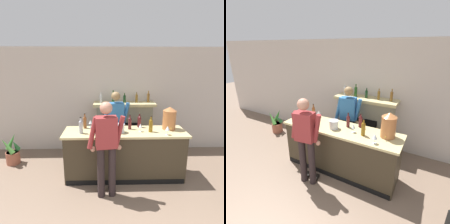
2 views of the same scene
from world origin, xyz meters
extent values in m
cube|color=beige|center=(0.00, 4.09, 1.38)|extent=(12.00, 0.07, 2.75)
cube|color=#3A3021|center=(-0.15, 2.64, 0.48)|extent=(2.40, 0.63, 0.97)
cube|color=#C8B87E|center=(-0.15, 2.64, 0.99)|extent=(2.47, 0.70, 0.04)
cube|color=black|center=(-0.15, 2.32, 0.05)|extent=(2.36, 0.01, 0.10)
cube|color=gray|center=(-0.06, 3.84, 0.65)|extent=(1.40, 0.44, 1.30)
cube|color=black|center=(-0.06, 3.60, 0.48)|extent=(0.77, 0.02, 0.83)
cube|color=#C8B87E|center=(-0.06, 3.82, 1.33)|extent=(1.56, 0.52, 0.07)
cylinder|color=#B2B5B7|center=(-0.65, 3.82, 1.47)|extent=(0.07, 0.07, 0.20)
cylinder|color=#B2B5B7|center=(-0.65, 3.82, 1.60)|extent=(0.03, 0.03, 0.07)
cylinder|color=#1E4617|center=(-0.34, 3.82, 1.49)|extent=(0.07, 0.07, 0.24)
cylinder|color=#1E4617|center=(-0.34, 3.82, 1.64)|extent=(0.03, 0.03, 0.08)
cylinder|color=black|center=(-0.05, 3.82, 1.46)|extent=(0.07, 0.07, 0.18)
cylinder|color=black|center=(-0.05, 3.82, 1.58)|extent=(0.03, 0.03, 0.06)
cylinder|color=brown|center=(0.25, 3.82, 1.47)|extent=(0.06, 0.06, 0.20)
cylinder|color=brown|center=(0.25, 3.82, 1.60)|extent=(0.02, 0.02, 0.07)
cylinder|color=brown|center=(0.55, 3.82, 1.48)|extent=(0.07, 0.07, 0.22)
cylinder|color=brown|center=(0.55, 3.82, 1.63)|extent=(0.03, 0.03, 0.07)
cylinder|color=#A05842|center=(-2.76, 3.26, 0.15)|extent=(0.31, 0.31, 0.29)
cylinder|color=#332319|center=(-2.76, 3.26, 0.28)|extent=(0.28, 0.28, 0.02)
cone|color=#2B713B|center=(-2.67, 3.26, 0.47)|extent=(0.13, 0.28, 0.33)
cone|color=#3C8633|center=(-2.81, 3.37, 0.51)|extent=(0.31, 0.22, 0.42)
cone|color=#3F7A30|center=(-2.80, 3.14, 0.49)|extent=(0.39, 0.22, 0.40)
cylinder|color=#2A2020|center=(-0.42, 2.02, 0.48)|extent=(0.13, 0.13, 0.96)
cube|color=black|center=(-0.43, 2.08, 0.04)|extent=(0.13, 0.25, 0.07)
cylinder|color=#2A2020|center=(-0.62, 1.99, 0.48)|extent=(0.13, 0.13, 0.96)
cube|color=black|center=(-0.63, 2.06, 0.04)|extent=(0.13, 0.25, 0.07)
cube|color=maroon|center=(-0.52, 2.00, 1.23)|extent=(0.39, 0.27, 0.54)
cylinder|color=maroon|center=(-0.29, 2.05, 1.22)|extent=(0.20, 0.08, 0.57)
sphere|color=tan|center=(-0.30, 2.07, 0.92)|extent=(0.09, 0.09, 0.09)
cylinder|color=maroon|center=(-0.75, 1.99, 1.22)|extent=(0.20, 0.08, 0.57)
sphere|color=tan|center=(-0.75, 2.01, 0.92)|extent=(0.09, 0.09, 0.09)
sphere|color=tan|center=(-0.52, 2.00, 1.65)|extent=(0.21, 0.21, 0.21)
cylinder|color=#252729|center=(-0.40, 3.30, 0.47)|extent=(0.13, 0.13, 0.94)
cube|color=black|center=(-0.39, 3.23, 0.04)|extent=(0.14, 0.25, 0.07)
cylinder|color=#252729|center=(-0.20, 3.33, 0.47)|extent=(0.13, 0.13, 0.94)
cube|color=black|center=(-0.19, 3.26, 0.04)|extent=(0.14, 0.25, 0.07)
cube|color=#2D66A6|center=(-0.30, 3.31, 1.20)|extent=(0.39, 0.27, 0.53)
cylinder|color=#2D66A6|center=(-0.52, 3.26, 1.19)|extent=(0.20, 0.08, 0.57)
sphere|color=olive|center=(-0.52, 3.24, 0.89)|extent=(0.09, 0.09, 0.09)
cylinder|color=#2D66A6|center=(-0.07, 3.33, 1.19)|extent=(0.20, 0.08, 0.57)
sphere|color=olive|center=(-0.07, 3.31, 0.89)|extent=(0.09, 0.09, 0.09)
sphere|color=olive|center=(-0.30, 3.31, 1.62)|extent=(0.21, 0.21, 0.21)
cylinder|color=#AE693A|center=(0.78, 2.75, 1.21)|extent=(0.27, 0.27, 0.39)
cone|color=#AE693A|center=(0.78, 2.75, 1.45)|extent=(0.27, 0.27, 0.08)
cylinder|color=#B29333|center=(0.78, 2.59, 1.08)|extent=(0.02, 0.04, 0.02)
cylinder|color=silver|center=(-0.25, 2.57, 1.09)|extent=(0.18, 0.18, 0.16)
cylinder|color=silver|center=(-0.25, 2.57, 1.18)|extent=(0.20, 0.20, 0.01)
cylinder|color=brown|center=(0.37, 2.59, 1.13)|extent=(0.08, 0.08, 0.23)
sphere|color=brown|center=(0.37, 2.59, 1.24)|extent=(0.07, 0.07, 0.07)
cylinder|color=brown|center=(0.37, 2.59, 1.28)|extent=(0.03, 0.03, 0.09)
cylinder|color=black|center=(0.37, 2.59, 1.33)|extent=(0.03, 0.03, 0.01)
cylinder|color=#A7ABB7|center=(-1.02, 2.54, 1.13)|extent=(0.08, 0.08, 0.23)
sphere|color=#A7ABB7|center=(-1.02, 2.54, 1.24)|extent=(0.07, 0.07, 0.07)
cylinder|color=#A7ABB7|center=(-1.02, 2.54, 1.29)|extent=(0.03, 0.03, 0.09)
cylinder|color=black|center=(-1.02, 2.54, 1.34)|extent=(0.03, 0.03, 0.01)
cylinder|color=#50171A|center=(0.19, 2.89, 1.12)|extent=(0.08, 0.08, 0.21)
sphere|color=#50171A|center=(0.19, 2.89, 1.22)|extent=(0.07, 0.07, 0.07)
cylinder|color=#50171A|center=(0.19, 2.89, 1.26)|extent=(0.03, 0.03, 0.08)
cylinder|color=black|center=(0.19, 2.89, 1.31)|extent=(0.03, 0.03, 0.01)
cylinder|color=#4C191B|center=(-0.03, 2.77, 1.12)|extent=(0.07, 0.07, 0.22)
sphere|color=#4C191B|center=(-0.03, 2.77, 1.23)|extent=(0.07, 0.07, 0.07)
cylinder|color=#4C191B|center=(-0.03, 2.77, 1.27)|extent=(0.03, 0.03, 0.08)
cylinder|color=black|center=(-0.03, 2.77, 1.32)|extent=(0.03, 0.03, 0.01)
cylinder|color=brown|center=(-0.97, 2.86, 1.12)|extent=(0.07, 0.07, 0.22)
sphere|color=brown|center=(-0.97, 2.86, 1.24)|extent=(0.07, 0.07, 0.07)
cylinder|color=brown|center=(-0.97, 2.86, 1.28)|extent=(0.03, 0.03, 0.09)
cylinder|color=black|center=(-0.97, 2.86, 1.33)|extent=(0.03, 0.03, 0.01)
cylinder|color=silver|center=(-0.86, 2.90, 1.02)|extent=(0.07, 0.07, 0.01)
cylinder|color=silver|center=(-0.86, 2.90, 1.06)|extent=(0.01, 0.01, 0.08)
cone|color=silver|center=(-0.86, 2.90, 1.14)|extent=(0.08, 0.08, 0.07)
cylinder|color=silver|center=(0.16, 2.60, 1.02)|extent=(0.06, 0.06, 0.01)
cylinder|color=silver|center=(0.16, 2.60, 1.06)|extent=(0.01, 0.01, 0.08)
cone|color=silver|center=(0.16, 2.60, 1.14)|extent=(0.07, 0.07, 0.08)
cylinder|color=silver|center=(0.65, 2.41, 1.02)|extent=(0.07, 0.07, 0.01)
cylinder|color=silver|center=(0.65, 2.41, 1.06)|extent=(0.01, 0.01, 0.09)
cone|color=silver|center=(0.65, 2.41, 1.15)|extent=(0.09, 0.09, 0.09)
camera|label=1|loc=(-0.51, -1.17, 2.37)|focal=32.00mm
camera|label=2|loc=(1.38, -0.17, 2.58)|focal=28.00mm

